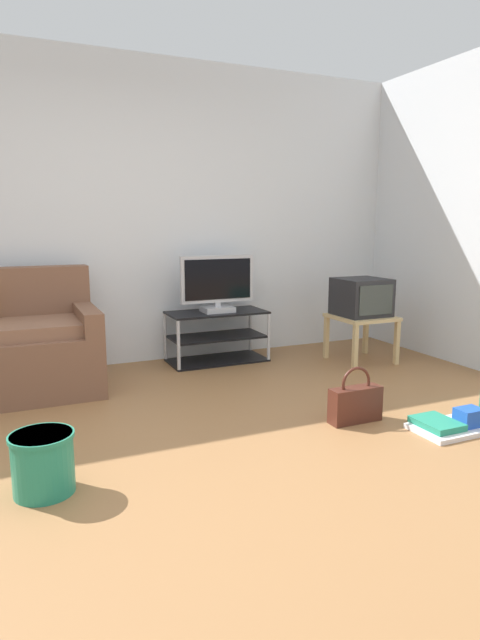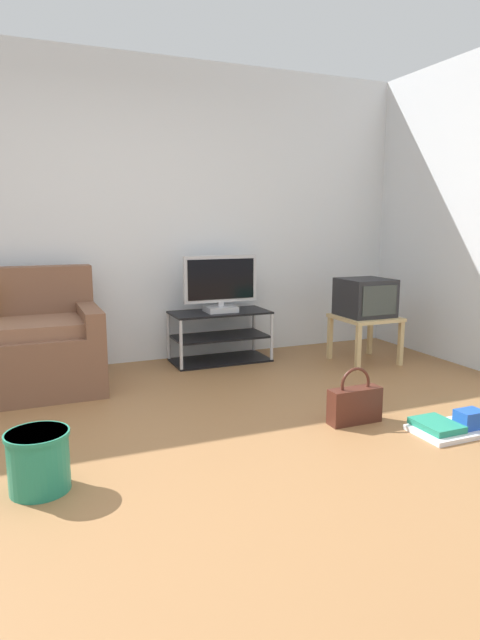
{
  "view_description": "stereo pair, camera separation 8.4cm",
  "coord_description": "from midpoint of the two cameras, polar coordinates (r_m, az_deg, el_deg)",
  "views": [
    {
      "loc": [
        -0.72,
        -2.37,
        1.27
      ],
      "look_at": [
        0.74,
        0.92,
        0.61
      ],
      "focal_mm": 29.88,
      "sensor_mm": 36.0,
      "label": 1
    },
    {
      "loc": [
        -0.64,
        -2.4,
        1.27
      ],
      "look_at": [
        0.74,
        0.92,
        0.61
      ],
      "focal_mm": 29.88,
      "sensor_mm": 36.0,
      "label": 2
    }
  ],
  "objects": [
    {
      "name": "wall_back",
      "position": [
        4.88,
        -16.18,
        10.9
      ],
      "size": [
        9.0,
        0.1,
        2.7
      ],
      "primitive_type": "cube",
      "color": "silver",
      "rests_on": "ground_plane"
    },
    {
      "name": "flat_tv",
      "position": [
        4.83,
        -2.94,
        3.83
      ],
      "size": [
        0.69,
        0.22,
        0.51
      ],
      "color": "#B2B2B7",
      "rests_on": "tv_stand"
    },
    {
      "name": "tv_stand",
      "position": [
        4.93,
        -2.98,
        -1.77
      ],
      "size": [
        0.9,
        0.44,
        0.47
      ],
      "color": "black",
      "rests_on": "ground_plane"
    },
    {
      "name": "ground_plane",
      "position": [
        2.79,
        -7.38,
        -17.01
      ],
      "size": [
        9.0,
        9.8,
        0.02
      ],
      "primitive_type": "cube",
      "color": "olive"
    },
    {
      "name": "side_table",
      "position": [
        5.02,
        12.41,
        -0.29
      ],
      "size": [
        0.52,
        0.52,
        0.43
      ],
      "color": "tan",
      "rests_on": "ground_plane"
    },
    {
      "name": "cleaning_bucket",
      "position": [
        2.78,
        -21.2,
        -13.95
      ],
      "size": [
        0.3,
        0.3,
        0.29
      ],
      "color": "#238466",
      "rests_on": "ground_plane"
    },
    {
      "name": "crt_tv",
      "position": [
        4.99,
        12.41,
        2.42
      ],
      "size": [
        0.43,
        0.43,
        0.34
      ],
      "color": "#232326",
      "rests_on": "side_table"
    },
    {
      "name": "floor_tray",
      "position": [
        3.59,
        21.14,
        -10.36
      ],
      "size": [
        0.5,
        0.33,
        0.14
      ],
      "color": "silver",
      "rests_on": "ground_plane"
    },
    {
      "name": "handbag",
      "position": [
        3.54,
        11.58,
        -8.67
      ],
      "size": [
        0.35,
        0.11,
        0.37
      ],
      "rotation": [
        0.0,
        0.0,
        -0.33
      ],
      "color": "#4C2319",
      "rests_on": "ground_plane"
    }
  ]
}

